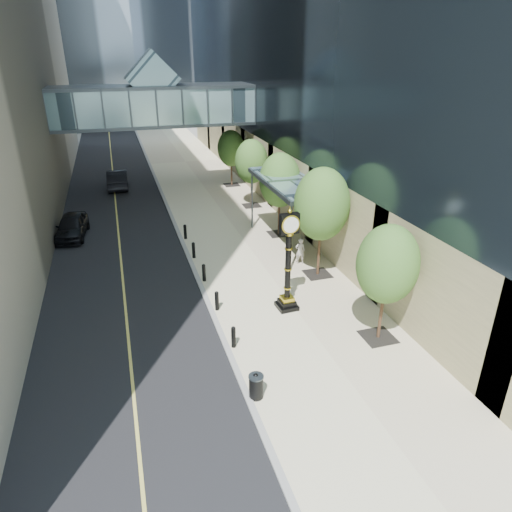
{
  "coord_description": "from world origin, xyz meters",
  "views": [
    {
      "loc": [
        -6.58,
        -11.56,
        11.71
      ],
      "look_at": [
        -0.8,
        7.1,
        2.82
      ],
      "focal_mm": 32.0,
      "sensor_mm": 36.0,
      "label": 1
    }
  ],
  "objects_px": {
    "car_far": "(117,179)",
    "car_near": "(72,226)",
    "trash_bin": "(256,387)",
    "street_clock": "(288,267)",
    "pedestrian": "(300,251)"
  },
  "relations": [
    {
      "from": "trash_bin",
      "to": "car_near",
      "type": "relative_size",
      "value": 0.2
    },
    {
      "from": "street_clock",
      "to": "trash_bin",
      "type": "bearing_deg",
      "value": -123.6
    },
    {
      "from": "trash_bin",
      "to": "car_near",
      "type": "height_order",
      "value": "car_near"
    },
    {
      "from": "street_clock",
      "to": "car_near",
      "type": "distance_m",
      "value": 16.98
    },
    {
      "from": "street_clock",
      "to": "car_near",
      "type": "bearing_deg",
      "value": 125.7
    },
    {
      "from": "car_far",
      "to": "car_near",
      "type": "bearing_deg",
      "value": 75.74
    },
    {
      "from": "pedestrian",
      "to": "car_far",
      "type": "distance_m",
      "value": 22.48
    },
    {
      "from": "street_clock",
      "to": "trash_bin",
      "type": "distance_m",
      "value": 6.74
    },
    {
      "from": "pedestrian",
      "to": "trash_bin",
      "type": "bearing_deg",
      "value": 69.22
    },
    {
      "from": "pedestrian",
      "to": "car_near",
      "type": "distance_m",
      "value": 15.7
    },
    {
      "from": "car_near",
      "to": "car_far",
      "type": "distance_m",
      "value": 12.08
    },
    {
      "from": "street_clock",
      "to": "pedestrian",
      "type": "distance_m",
      "value": 5.43
    },
    {
      "from": "street_clock",
      "to": "pedestrian",
      "type": "xyz_separation_m",
      "value": [
        2.55,
        4.57,
        -1.42
      ]
    },
    {
      "from": "trash_bin",
      "to": "pedestrian",
      "type": "relative_size",
      "value": 0.56
    },
    {
      "from": "car_near",
      "to": "car_far",
      "type": "xyz_separation_m",
      "value": [
        3.34,
        11.61,
        0.06
      ]
    }
  ]
}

